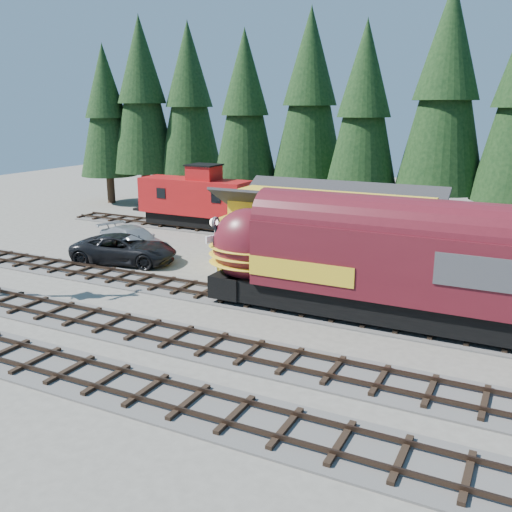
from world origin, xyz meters
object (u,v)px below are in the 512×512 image
at_px(pickup_truck_b, 134,241).
at_px(pickup_truck_a, 124,249).
at_px(locomotive, 361,266).
at_px(depot, 328,226).
at_px(caboose, 195,199).

bearing_deg(pickup_truck_b, pickup_truck_a, -136.56).
xyz_separation_m(locomotive, pickup_truck_a, (-16.47, 2.90, -1.72)).
bearing_deg(depot, locomotive, -58.58).
distance_m(depot, locomotive, 7.62).
distance_m(locomotive, pickup_truck_b, 18.23).
distance_m(locomotive, pickup_truck_a, 16.82).
bearing_deg(locomotive, pickup_truck_b, 163.85).
height_order(depot, pickup_truck_b, depot).
bearing_deg(depot, caboose, 152.10).
relative_size(depot, pickup_truck_b, 2.02).
bearing_deg(caboose, locomotive, -37.67).
distance_m(depot, pickup_truck_a, 13.17).
relative_size(pickup_truck_a, pickup_truck_b, 1.06).
relative_size(caboose, pickup_truck_b, 1.49).
bearing_deg(locomotive, caboose, 142.33).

